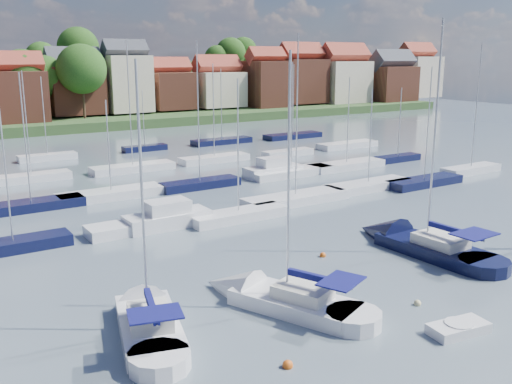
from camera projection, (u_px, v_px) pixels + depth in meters
ground at (138, 177)px, 65.91m from camera, size 260.00×260.00×0.00m
sailboat_left at (146, 318)px, 29.70m from camera, size 5.59×11.16×14.71m
sailboat_centre at (275, 299)px, 32.06m from camera, size 7.05×11.43×15.18m
sailboat_navy at (414, 244)px, 41.49m from camera, size 3.81×12.79×17.51m
tender at (458, 328)px, 28.75m from camera, size 3.30×1.89×0.67m
buoy_b at (288, 367)px, 25.65m from camera, size 0.49×0.49×0.49m
buoy_c at (374, 317)px, 30.57m from camera, size 0.50×0.50×0.50m
buoy_d at (417, 305)px, 32.07m from camera, size 0.41×0.41×0.41m
buoy_e at (323, 257)px, 39.81m from camera, size 0.44×0.44×0.44m
buoy_g at (395, 246)px, 42.14m from camera, size 0.42×0.42×0.42m
marina_field at (171, 179)px, 62.85m from camera, size 79.62×41.41×15.93m
far_shore_town at (7, 94)px, 141.75m from camera, size 212.46×90.00×22.27m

